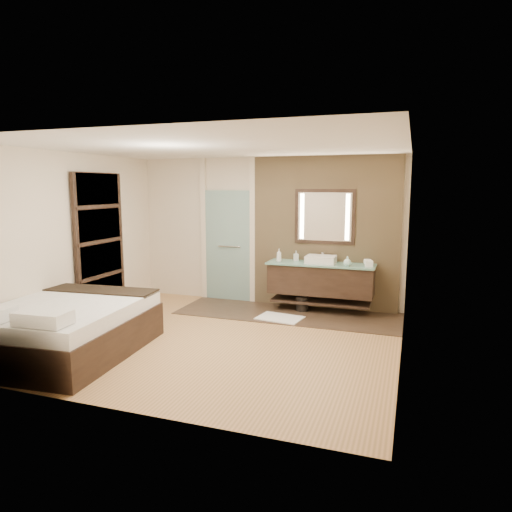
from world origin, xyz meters
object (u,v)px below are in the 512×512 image
at_px(waste_bin, 302,304).
at_px(vanity, 321,279).
at_px(mirror_unit, 325,217).
at_px(bed, 66,328).

bearing_deg(waste_bin, vanity, 12.56).
height_order(mirror_unit, waste_bin, mirror_unit).
height_order(vanity, bed, vanity).
xyz_separation_m(vanity, mirror_unit, (0.00, 0.24, 1.07)).
distance_m(mirror_unit, bed, 4.50).
relative_size(mirror_unit, waste_bin, 3.92).
bearing_deg(bed, waste_bin, 46.32).
xyz_separation_m(bed, waste_bin, (2.44, 3.01, -0.21)).
height_order(bed, waste_bin, bed).
distance_m(bed, waste_bin, 3.88).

